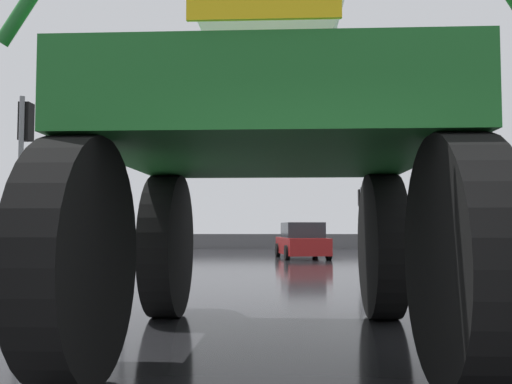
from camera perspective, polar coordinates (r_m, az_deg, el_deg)
ground_plane at (r=20.07m, az=3.23°, el=-7.28°), size 120.00×120.00×0.00m
oversize_sprayer at (r=6.62m, az=1.46°, el=4.36°), size 4.53×5.81×4.80m
sedan_ahead at (r=24.54m, az=4.60°, el=-4.92°), size 2.31×4.29×1.52m
traffic_signal_near_left at (r=13.55m, az=-22.06°, el=4.02°), size 0.24×0.54×4.16m
traffic_signal_far_left at (r=29.38m, az=10.39°, el=-1.31°), size 0.24×0.55×3.33m
traffic_signal_far_right at (r=29.58m, az=-8.68°, el=-1.16°), size 0.24×0.55×3.46m
streetlight_far_left at (r=29.18m, az=-12.57°, el=2.23°), size 2.29×0.24×7.42m
roadside_barrier at (r=35.52m, az=2.69°, el=-4.92°), size 32.48×0.24×0.90m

